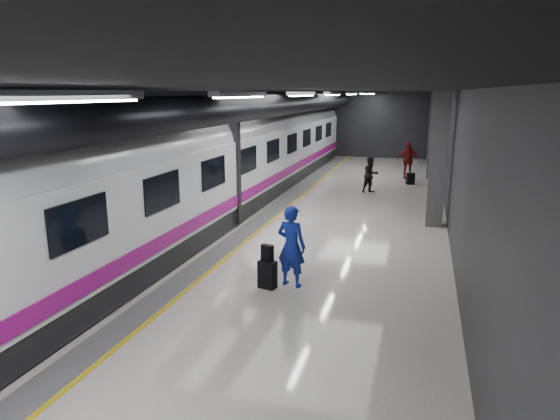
% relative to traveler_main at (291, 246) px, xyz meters
% --- Properties ---
extents(ground, '(40.00, 40.00, 0.00)m').
position_rel_traveler_main_xyz_m(ground, '(-1.27, 4.65, -0.97)').
color(ground, silver).
rests_on(ground, ground).
extents(platform_hall, '(10.02, 40.02, 4.51)m').
position_rel_traveler_main_xyz_m(platform_hall, '(-1.56, 5.60, 2.57)').
color(platform_hall, black).
rests_on(platform_hall, ground).
extents(train, '(3.05, 38.00, 4.05)m').
position_rel_traveler_main_xyz_m(train, '(-4.52, 4.65, 1.10)').
color(train, black).
rests_on(train, ground).
extents(traveler_main, '(0.79, 0.61, 1.94)m').
position_rel_traveler_main_xyz_m(traveler_main, '(0.00, 0.00, 0.00)').
color(traveler_main, '#1928BF').
rests_on(traveler_main, ground).
extents(suitcase_main, '(0.45, 0.34, 0.65)m').
position_rel_traveler_main_xyz_m(suitcase_main, '(-0.49, -0.29, -0.64)').
color(suitcase_main, black).
rests_on(suitcase_main, ground).
extents(shoulder_bag, '(0.32, 0.26, 0.38)m').
position_rel_traveler_main_xyz_m(shoulder_bag, '(-0.50, -0.25, -0.13)').
color(shoulder_bag, black).
rests_on(shoulder_bag, suitcase_main).
extents(traveler_far_a, '(0.99, 0.98, 1.62)m').
position_rel_traveler_main_xyz_m(traveler_far_a, '(0.58, 11.80, -0.16)').
color(traveler_far_a, black).
rests_on(traveler_far_a, ground).
extents(traveler_far_b, '(1.20, 0.65, 1.94)m').
position_rel_traveler_main_xyz_m(traveler_far_b, '(2.02, 16.22, 0.00)').
color(traveler_far_b, maroon).
rests_on(traveler_far_b, ground).
extents(suitcase_far, '(0.45, 0.37, 0.57)m').
position_rel_traveler_main_xyz_m(suitcase_far, '(2.25, 14.47, -0.68)').
color(suitcase_far, black).
rests_on(suitcase_far, ground).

